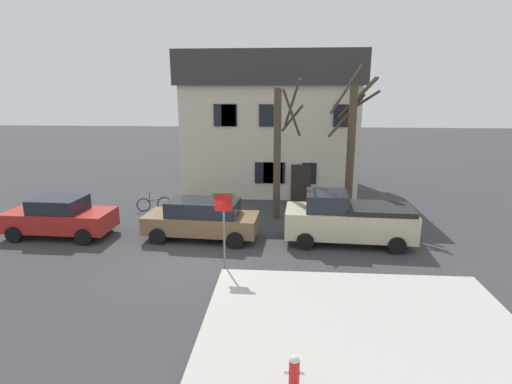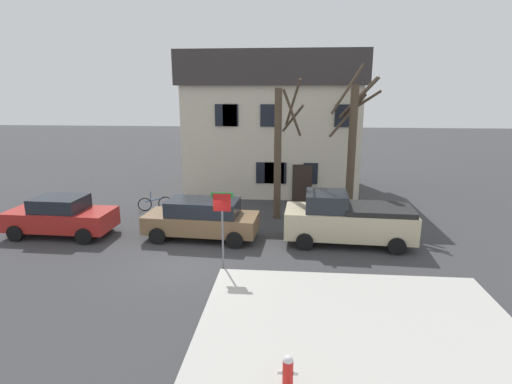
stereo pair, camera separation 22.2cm
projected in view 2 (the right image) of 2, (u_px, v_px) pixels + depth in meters
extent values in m
plane|color=#38383A|center=(191.00, 263.00, 14.64)|extent=(120.00, 120.00, 0.00)
cube|color=#B7B5AD|center=(368.00, 361.00, 9.19)|extent=(8.36, 8.95, 0.12)
cube|color=beige|center=(272.00, 138.00, 25.77)|extent=(10.09, 6.90, 6.40)
cube|color=#383333|center=(273.00, 70.00, 24.77)|extent=(10.59, 7.40, 1.88)
cube|color=#2D231E|center=(302.00, 183.00, 22.75)|extent=(1.10, 0.12, 2.10)
cube|color=black|center=(263.00, 173.00, 22.81)|extent=(0.80, 0.08, 1.20)
cube|color=black|center=(272.00, 173.00, 22.77)|extent=(0.80, 0.08, 1.20)
cube|color=black|center=(277.00, 173.00, 22.74)|extent=(0.80, 0.08, 1.20)
cube|color=black|center=(279.00, 173.00, 22.73)|extent=(0.80, 0.08, 1.20)
cube|color=black|center=(310.00, 174.00, 22.59)|extent=(0.80, 0.08, 1.20)
cube|color=black|center=(222.00, 115.00, 22.23)|extent=(0.80, 0.08, 1.20)
cube|color=black|center=(230.00, 115.00, 22.19)|extent=(0.80, 0.08, 1.20)
cube|color=black|center=(231.00, 115.00, 22.19)|extent=(0.80, 0.08, 1.20)
cube|color=black|center=(268.00, 115.00, 22.02)|extent=(0.80, 0.08, 1.20)
cube|color=black|center=(342.00, 116.00, 21.69)|extent=(0.80, 0.08, 1.20)
cylinder|color=#4C3D2D|center=(278.00, 155.00, 19.11)|extent=(0.34, 0.34, 6.23)
cylinder|color=#4C3D2D|center=(293.00, 103.00, 18.77)|extent=(0.76, 1.48, 2.19)
cylinder|color=#4C3D2D|center=(293.00, 119.00, 19.09)|extent=(1.05, 1.47, 1.36)
cylinder|color=#4C3D2D|center=(292.00, 113.00, 18.19)|extent=(0.96, 1.43, 2.20)
cylinder|color=#4C3D2D|center=(352.00, 153.00, 19.43)|extent=(0.38, 0.38, 6.38)
cylinder|color=#4C3D2D|center=(348.00, 116.00, 19.85)|extent=(1.83, 0.48, 2.14)
cylinder|color=#4C3D2D|center=(358.00, 98.00, 19.55)|extent=(1.73, 0.74, 1.98)
cylinder|color=#4C3D2D|center=(348.00, 89.00, 19.44)|extent=(1.63, 0.65, 2.39)
cylinder|color=#4C3D2D|center=(360.00, 105.00, 19.72)|extent=(1.92, 0.95, 1.43)
cylinder|color=#4C3D2D|center=(362.00, 95.00, 19.36)|extent=(1.45, 1.07, 1.68)
cube|color=#AD231E|center=(61.00, 219.00, 17.33)|extent=(4.48, 2.00, 0.81)
cube|color=#1E232B|center=(60.00, 203.00, 17.17)|extent=(2.08, 1.70, 0.58)
cylinder|color=black|center=(15.00, 233.00, 16.69)|extent=(0.69, 0.24, 0.68)
cylinder|color=black|center=(44.00, 220.00, 18.49)|extent=(0.69, 0.24, 0.68)
cylinder|color=black|center=(84.00, 236.00, 16.36)|extent=(0.69, 0.24, 0.68)
cylinder|color=black|center=(106.00, 222.00, 18.16)|extent=(0.69, 0.24, 0.68)
cube|color=brown|center=(201.00, 223.00, 16.95)|extent=(4.81, 2.11, 0.74)
cube|color=#1E232B|center=(203.00, 207.00, 16.78)|extent=(3.01, 1.78, 0.62)
cylinder|color=black|center=(158.00, 236.00, 16.40)|extent=(0.69, 0.26, 0.68)
cylinder|color=black|center=(173.00, 222.00, 18.14)|extent=(0.69, 0.26, 0.68)
cylinder|color=black|center=(234.00, 240.00, 15.94)|extent=(0.69, 0.26, 0.68)
cylinder|color=black|center=(243.00, 226.00, 17.68)|extent=(0.69, 0.26, 0.68)
cube|color=#C6B793|center=(349.00, 223.00, 16.39)|extent=(5.23, 2.30, 1.08)
cube|color=#1E232B|center=(327.00, 201.00, 16.30)|extent=(1.73, 1.87, 0.70)
cube|color=black|center=(378.00, 209.00, 16.08)|extent=(2.77, 2.09, 0.20)
cylinder|color=black|center=(305.00, 242.00, 15.77)|extent=(0.69, 0.26, 0.68)
cylinder|color=black|center=(306.00, 225.00, 17.72)|extent=(0.69, 0.26, 0.68)
cylinder|color=black|center=(397.00, 246.00, 15.30)|extent=(0.69, 0.26, 0.68)
cylinder|color=black|center=(387.00, 229.00, 17.25)|extent=(0.69, 0.26, 0.68)
cylinder|color=red|center=(288.00, 374.00, 8.22)|extent=(0.22, 0.22, 0.61)
sphere|color=silver|center=(288.00, 360.00, 8.15)|extent=(0.21, 0.21, 0.21)
cylinder|color=silver|center=(280.00, 372.00, 8.23)|extent=(0.10, 0.09, 0.09)
cylinder|color=silver|center=(296.00, 373.00, 8.20)|extent=(0.10, 0.09, 0.09)
cylinder|color=slate|center=(223.00, 232.00, 13.79)|extent=(0.07, 0.07, 2.72)
cube|color=red|center=(222.00, 203.00, 13.51)|extent=(0.60, 0.03, 0.60)
cube|color=#1E8C38|center=(222.00, 195.00, 13.49)|extent=(0.76, 0.02, 0.18)
torus|color=black|center=(165.00, 203.00, 21.22)|extent=(0.68, 0.29, 0.71)
torus|color=black|center=(145.00, 204.00, 20.95)|extent=(0.68, 0.29, 0.71)
cylinder|color=#1E4C8C|center=(155.00, 200.00, 21.03)|extent=(0.95, 0.39, 0.19)
cylinder|color=#1E4C8C|center=(151.00, 196.00, 20.92)|extent=(0.10, 0.06, 0.45)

